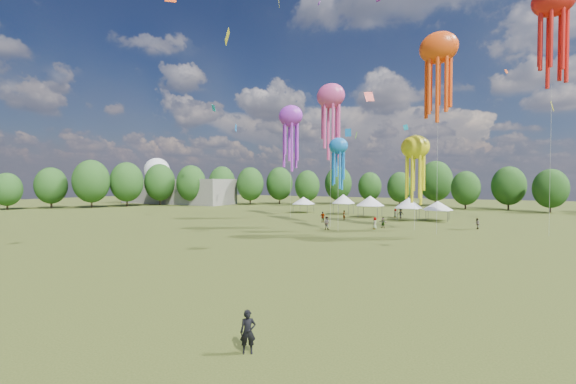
% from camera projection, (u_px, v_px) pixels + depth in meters
% --- Properties ---
extents(ground, '(300.00, 300.00, 0.00)m').
position_uv_depth(ground, '(174.00, 302.00, 20.50)').
color(ground, '#384416').
rests_on(ground, ground).
extents(observer_main, '(0.76, 0.70, 1.75)m').
position_uv_depth(observer_main, '(248.00, 332.00, 14.30)').
color(observer_main, black).
rests_on(observer_main, ground).
extents(spectator_near, '(0.99, 0.81, 1.92)m').
position_uv_depth(spectator_near, '(327.00, 223.00, 52.11)').
color(spectator_near, gray).
rests_on(spectator_near, ground).
extents(spectators_far, '(24.70, 20.62, 1.87)m').
position_uv_depth(spectators_far, '(386.00, 218.00, 60.94)').
color(spectators_far, gray).
rests_on(spectators_far, ground).
extents(festival_tents, '(34.13, 11.66, 4.41)m').
position_uv_depth(festival_tents, '(368.00, 201.00, 71.67)').
color(festival_tents, '#47474C').
rests_on(festival_tents, ground).
extents(show_kites, '(45.51, 16.64, 32.06)m').
position_uv_depth(show_kites, '(389.00, 99.00, 53.76)').
color(show_kites, '#D63F86').
rests_on(show_kites, ground).
extents(small_kites, '(76.58, 61.42, 43.67)m').
position_uv_depth(small_kites, '(366.00, 32.00, 57.24)').
color(small_kites, '#D63F86').
rests_on(small_kites, ground).
extents(treeline, '(201.57, 95.24, 13.43)m').
position_uv_depth(treeline, '(376.00, 184.00, 77.42)').
color(treeline, '#38281C').
rests_on(treeline, ground).
extents(hangar, '(40.00, 12.00, 8.00)m').
position_uv_depth(hangar, '(177.00, 191.00, 117.63)').
color(hangar, gray).
rests_on(hangar, ground).
extents(radome, '(9.00, 9.00, 16.00)m').
position_uv_depth(radome, '(157.00, 174.00, 130.24)').
color(radome, white).
rests_on(radome, ground).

